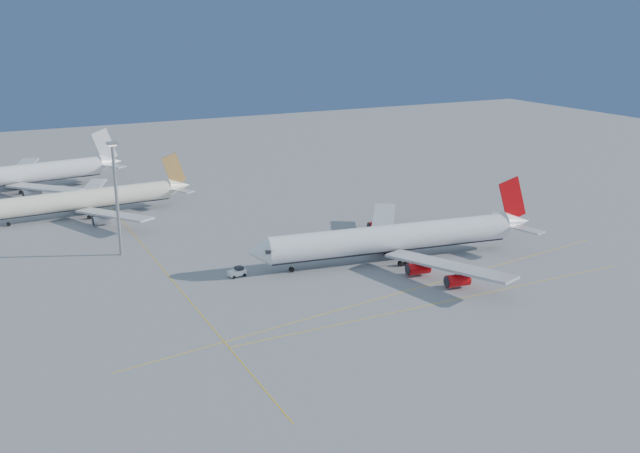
{
  "coord_description": "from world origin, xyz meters",
  "views": [
    {
      "loc": [
        -74.98,
        -117.78,
        53.6
      ],
      "look_at": [
        -5.04,
        21.64,
        7.0
      ],
      "focal_mm": 40.0,
      "sensor_mm": 36.0,
      "label": 1
    }
  ],
  "objects": [
    {
      "name": "taxiway_lines",
      "position": [
        -14.71,
        6.34,
        0.01
      ],
      "size": [
        118.86,
        140.0,
        0.02
      ],
      "color": "#E1A90C",
      "rests_on": "ground"
    },
    {
      "name": "airliner_virgin",
      "position": [
        9.48,
        11.23,
        5.18
      ],
      "size": [
        69.6,
        62.04,
        17.18
      ],
      "rotation": [
        0.0,
        0.0,
        -0.13
      ],
      "color": "white",
      "rests_on": "ground"
    },
    {
      "name": "ground",
      "position": [
        0.0,
        0.0,
        0.0
      ],
      "size": [
        500.0,
        500.0,
        0.0
      ],
      "primitive_type": "plane",
      "color": "slate",
      "rests_on": "ground"
    },
    {
      "name": "pushback_tug",
      "position": [
        -26.87,
        17.37,
        0.96
      ],
      "size": [
        3.94,
        2.8,
        2.06
      ],
      "rotation": [
        0.0,
        0.0,
        0.19
      ],
      "color": "white",
      "rests_on": "ground"
    },
    {
      "name": "airliner_third",
      "position": [
        -61.15,
        119.8,
        5.33
      ],
      "size": [
        65.68,
        60.14,
        17.62
      ],
      "rotation": [
        0.0,
        0.0,
        0.12
      ],
      "color": "white",
      "rests_on": "ground"
    },
    {
      "name": "light_mast",
      "position": [
        -46.06,
        42.78,
        15.59
      ],
      "size": [
        2.28,
        2.28,
        26.41
      ],
      "color": "gray",
      "rests_on": "ground"
    },
    {
      "name": "airliner_etihad",
      "position": [
        -46.74,
        80.92,
        4.68
      ],
      "size": [
        58.88,
        54.37,
        15.37
      ],
      "rotation": [
        0.0,
        0.0,
        0.05
      ],
      "color": "#ECE5C9",
      "rests_on": "ground"
    }
  ]
}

